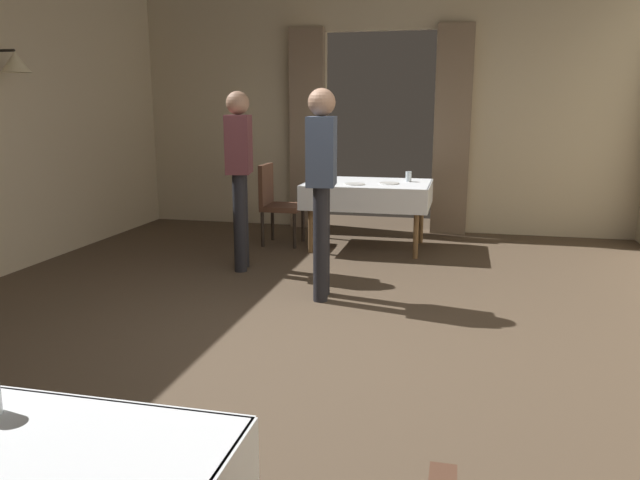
# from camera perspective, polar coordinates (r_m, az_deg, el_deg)

# --- Properties ---
(ground) EXTENTS (10.08, 10.08, 0.00)m
(ground) POSITION_cam_1_polar(r_m,az_deg,el_deg) (4.19, -2.66, -9.75)
(ground) COLOR #4C3D2D
(wall_back) EXTENTS (6.40, 0.27, 3.00)m
(wall_back) POSITION_cam_1_polar(r_m,az_deg,el_deg) (7.99, 5.56, 11.85)
(wall_back) COLOR beige
(wall_back) RESTS_ON ground
(dining_table_mid) EXTENTS (1.38, 1.01, 0.75)m
(dining_table_mid) POSITION_cam_1_polar(r_m,az_deg,el_deg) (6.88, 4.53, 4.65)
(dining_table_mid) COLOR brown
(dining_table_mid) RESTS_ON ground
(chair_mid_left) EXTENTS (0.44, 0.44, 0.93)m
(chair_mid_left) POSITION_cam_1_polar(r_m,az_deg,el_deg) (7.11, -4.13, 3.73)
(chair_mid_left) COLOR black
(chair_mid_left) RESTS_ON ground
(plate_mid_a) EXTENTS (0.22, 0.22, 0.01)m
(plate_mid_a) POSITION_cam_1_polar(r_m,az_deg,el_deg) (6.65, 3.26, 5.24)
(plate_mid_a) COLOR white
(plate_mid_a) RESTS_ON dining_table_mid
(plate_mid_b) EXTENTS (0.22, 0.22, 0.01)m
(plate_mid_b) POSITION_cam_1_polar(r_m,az_deg,el_deg) (6.75, 6.46, 5.29)
(plate_mid_b) COLOR white
(plate_mid_b) RESTS_ON dining_table_mid
(glass_mid_c) EXTENTS (0.07, 0.07, 0.11)m
(glass_mid_c) POSITION_cam_1_polar(r_m,az_deg,el_deg) (6.97, 8.26, 5.89)
(glass_mid_c) COLOR silver
(glass_mid_c) RESTS_ON dining_table_mid
(person_waiter_by_doorway) EXTENTS (0.29, 0.40, 1.72)m
(person_waiter_by_doorway) POSITION_cam_1_polar(r_m,az_deg,el_deg) (5.94, -7.54, 6.90)
(person_waiter_by_doorway) COLOR black
(person_waiter_by_doorway) RESTS_ON ground
(person_diner_standing_aside) EXTENTS (0.26, 0.38, 1.72)m
(person_diner_standing_aside) POSITION_cam_1_polar(r_m,az_deg,el_deg) (4.97, 0.15, 5.95)
(person_diner_standing_aside) COLOR black
(person_diner_standing_aside) RESTS_ON ground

